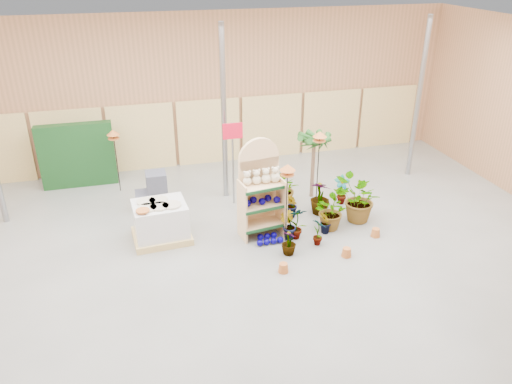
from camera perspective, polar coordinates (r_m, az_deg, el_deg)
room at (r=10.32m, az=-0.76°, el=4.49°), size 15.20×12.10×4.70m
display_shelf at (r=11.29m, az=0.45°, el=0.02°), size 1.04×0.74×2.31m
teddy_bears at (r=11.03m, az=0.76°, el=1.70°), size 0.85×0.23×0.37m
gazing_balls_shelf at (r=11.23m, az=0.64°, el=-0.97°), size 0.85×0.29×0.16m
gazing_balls_floor at (r=11.37m, az=1.48°, el=-5.42°), size 0.63×0.39×0.15m
pallet_stack at (r=11.50m, az=-10.86°, el=-3.35°), size 1.34×1.14×0.94m
charcoal_planters at (r=12.88m, az=-11.64°, el=-0.26°), size 0.80×0.50×1.00m
trellis_stock at (r=14.60m, az=-19.75°, el=3.96°), size 2.00×0.30×1.80m
offer_sign at (r=12.46m, az=-2.67°, el=5.13°), size 0.50×0.08×2.20m
bird_table_front at (r=10.66m, az=3.62°, el=2.51°), size 0.34×0.34×1.89m
bird_table_right at (r=12.10m, az=7.29°, el=6.25°), size 0.34×0.34×2.10m
bird_table_back at (r=13.67m, az=-16.00°, el=6.34°), size 0.34×0.34×1.76m
palm at (r=12.91m, az=6.67°, el=5.95°), size 0.70×0.70×1.88m
potted_plant_0 at (r=11.39m, az=4.73°, el=-3.49°), size 0.44×0.31×0.82m
potted_plant_1 at (r=11.40m, az=3.69°, el=-3.83°), size 0.48×0.48×0.68m
potted_plant_2 at (r=11.87m, az=8.40°, el=-2.09°), size 0.91×0.99×0.94m
potted_plant_3 at (r=12.51m, az=7.33°, el=-0.61°), size 0.69×0.69×0.88m
potted_plant_4 at (r=13.09m, az=9.75°, el=0.23°), size 0.47×0.39×0.78m
potted_plant_5 at (r=12.28m, az=4.11°, el=-1.55°), size 0.30×0.37×0.67m
potted_plant_6 at (r=12.72m, az=3.01°, el=0.33°), size 1.17×1.14×1.00m
potted_plant_7 at (r=10.86m, az=3.79°, el=-5.77°), size 0.46×0.46×0.58m
potted_plant_8 at (r=11.22m, az=7.15°, el=-4.51°), size 0.37×0.42×0.68m
potted_plant_9 at (r=11.70m, az=7.96°, el=-3.48°), size 0.34×0.38×0.58m
potted_plant_10 at (r=12.21m, az=11.64°, el=-0.90°), size 1.29×1.21×1.17m
potted_plant_11 at (r=12.51m, az=-0.01°, el=-0.81°), size 0.54×0.54×0.71m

